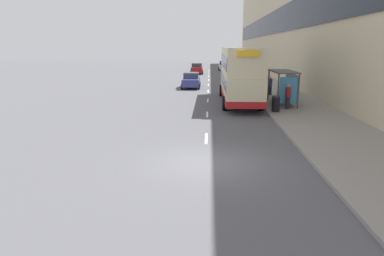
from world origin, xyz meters
name	(u,v)px	position (x,y,z in m)	size (l,w,h in m)	color
ground_plane	(205,163)	(0.00, 0.00, 0.00)	(220.00, 220.00, 0.00)	#515156
pavement	(253,77)	(6.50, 38.50, 0.07)	(5.00, 93.00, 0.14)	gray
terrace_facade	(284,16)	(10.49, 38.50, 8.53)	(3.10, 93.00, 17.07)	#C6B793
lane_mark_0	(206,138)	(0.00, 3.61, 0.01)	(0.12, 2.00, 0.01)	silver
lane_mark_1	(207,114)	(0.00, 9.70, 0.01)	(0.12, 2.00, 0.01)	silver
lane_mark_2	(208,100)	(0.00, 15.79, 0.01)	(0.12, 2.00, 0.01)	silver
lane_mark_3	(208,91)	(0.00, 21.89, 0.01)	(0.12, 2.00, 0.01)	silver
lane_mark_4	(208,85)	(0.00, 27.98, 0.01)	(0.12, 2.00, 0.01)	silver
lane_mark_5	(209,80)	(0.00, 34.07, 0.01)	(0.12, 2.00, 0.01)	silver
lane_mark_6	(209,76)	(0.00, 40.16, 0.01)	(0.12, 2.00, 0.01)	silver
lane_mark_7	(209,73)	(0.00, 46.25, 0.01)	(0.12, 2.00, 0.01)	silver
lane_mark_8	(209,71)	(0.00, 52.35, 0.01)	(0.12, 2.00, 0.01)	silver
bus_shelter	(286,81)	(5.77, 13.17, 1.88)	(1.60, 4.20, 2.48)	#4C4C51
double_decker_bus_near	(239,74)	(2.48, 14.79, 2.29)	(2.85, 11.43, 4.30)	beige
car_0	(191,80)	(-1.87, 24.64, 0.83)	(1.96, 4.24, 1.65)	navy
car_1	(224,66)	(2.80, 54.36, 0.86)	(1.97, 4.23, 1.75)	silver
car_2	(197,69)	(-1.99, 44.38, 0.87)	(2.03, 3.96, 1.76)	maroon
pedestrian_at_shelter	(285,86)	(6.64, 17.55, 1.01)	(0.34, 0.34, 1.70)	#23232D
pedestrian_1	(288,96)	(5.55, 11.29, 1.02)	(0.34, 0.34, 1.72)	#23232D
pedestrian_2	(270,86)	(5.58, 18.45, 0.96)	(0.32, 0.32, 1.60)	#23232D
pedestrian_3	(264,89)	(4.65, 16.02, 0.97)	(0.32, 0.32, 1.63)	#23232D
pedestrian_4	(294,85)	(7.59, 18.32, 1.08)	(0.36, 0.36, 1.83)	#23232D
litter_bin	(276,104)	(4.55, 10.25, 0.67)	(0.55, 0.55, 1.05)	black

